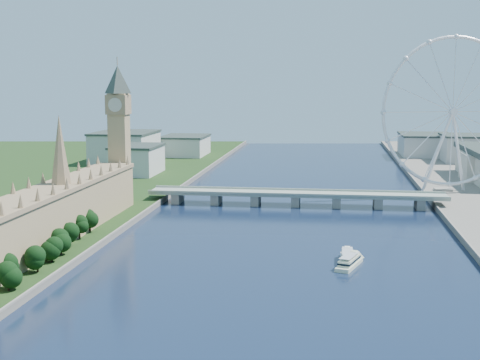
# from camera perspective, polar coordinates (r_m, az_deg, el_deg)

# --- Properties ---
(tree_row) EXTENTS (9.09, 217.09, 22.30)m
(tree_row) POSITION_cam_1_polar(r_m,az_deg,el_deg) (309.80, -19.13, -7.37)
(tree_row) COLOR black
(tree_row) RESTS_ON ground
(parliament_range) EXTENTS (24.00, 200.00, 70.00)m
(parliament_range) POSITION_cam_1_polar(r_m,az_deg,el_deg) (398.90, -14.93, -2.42)
(parliament_range) COLOR tan
(parliament_range) RESTS_ON ground
(big_ben) EXTENTS (20.02, 20.02, 110.00)m
(big_ben) POSITION_cam_1_polar(r_m,az_deg,el_deg) (494.11, -10.32, 5.38)
(big_ben) COLOR tan
(big_ben) RESTS_ON ground
(westminster_bridge) EXTENTS (220.00, 22.00, 9.50)m
(westminster_bridge) POSITION_cam_1_polar(r_m,az_deg,el_deg) (499.15, 4.79, -1.42)
(westminster_bridge) COLOR gray
(westminster_bridge) RESTS_ON ground
(london_eye) EXTENTS (113.60, 39.12, 124.30)m
(london_eye) POSITION_cam_1_polar(r_m,az_deg,el_deg) (555.17, 17.69, 5.53)
(london_eye) COLOR silver
(london_eye) RESTS_ON ground
(city_skyline) EXTENTS (505.00, 280.00, 32.00)m
(city_skyline) POSITION_cam_1_polar(r_m,az_deg,el_deg) (755.20, 8.80, 2.63)
(city_skyline) COLOR beige
(city_skyline) RESTS_ON ground
(tour_boat_near) EXTENTS (15.99, 29.80, 6.39)m
(tour_boat_near) POSITION_cam_1_polar(r_m,az_deg,el_deg) (339.94, 9.30, -7.31)
(tour_boat_near) COLOR beige
(tour_boat_near) RESTS_ON ground
(tour_boat_far) EXTENTS (7.60, 28.08, 6.16)m
(tour_boat_far) POSITION_cam_1_polar(r_m,az_deg,el_deg) (348.91, 9.13, -6.89)
(tour_boat_far) COLOR white
(tour_boat_far) RESTS_ON ground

